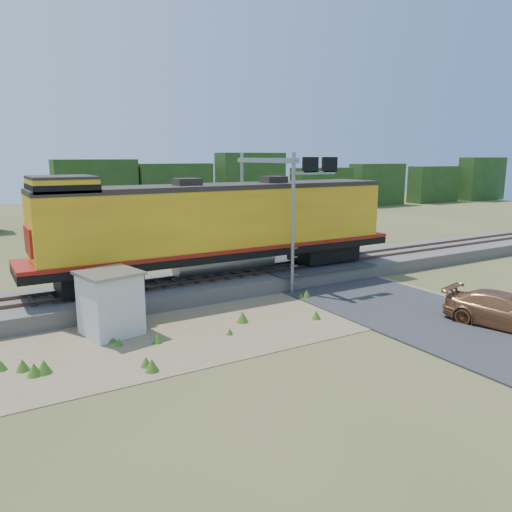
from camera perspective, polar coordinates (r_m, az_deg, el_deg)
ground at (r=23.17m, az=0.61°, el=-7.46°), size 140.00×140.00×0.00m
ballast at (r=28.14m, az=-5.76°, el=-3.27°), size 70.00×5.00×0.80m
rails at (r=28.03m, az=-5.78°, el=-2.32°), size 70.00×1.54×0.16m
dirt_shoulder at (r=22.67m, az=-4.42°, el=-7.88°), size 26.00×8.00×0.03m
road at (r=27.80m, az=12.25°, el=-4.32°), size 7.00×66.00×0.86m
tree_line_north at (r=58.04m, az=-19.42°, el=6.33°), size 130.00×3.00×6.50m
weed_clumps at (r=21.75m, az=-7.52°, el=-8.84°), size 15.00×6.20×0.56m
locomotive at (r=27.89m, az=-4.21°, el=3.60°), size 21.75×3.32×5.61m
shed at (r=22.03m, az=-16.30°, el=-5.14°), size 2.74×2.74×2.74m
signal_gantry at (r=28.81m, az=2.52°, el=7.84°), size 3.04×6.20×7.68m
car at (r=24.69m, az=26.67°, el=-5.66°), size 3.39×5.62×1.52m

